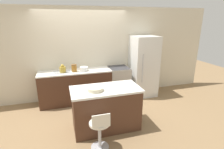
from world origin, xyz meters
name	(u,v)px	position (x,y,z in m)	size (l,w,h in m)	color
ground_plane	(89,105)	(0.00, 0.00, 0.00)	(14.00, 14.00, 0.00)	#8E704C
wall_back	(83,54)	(0.00, 0.64, 1.30)	(8.00, 0.06, 2.60)	beige
back_counter	(76,87)	(-0.29, 0.32, 0.45)	(1.94, 0.59, 0.92)	#4C2D1E
kitchen_island	(106,108)	(0.20, -1.14, 0.46)	(1.42, 0.72, 0.91)	#4C2D1E
oven_range	(119,82)	(0.98, 0.31, 0.46)	(0.58, 0.60, 0.92)	#B7B2A8
refrigerator	(143,66)	(1.74, 0.26, 0.90)	(0.73, 0.72, 1.80)	silver
stool_chair	(100,131)	(-0.08, -1.75, 0.38)	(0.36, 0.36, 0.77)	#B7B7BC
kettle	(63,69)	(-0.60, 0.27, 1.01)	(0.16, 0.16, 0.22)	#B29333
mixing_bowl	(84,69)	(-0.05, 0.27, 0.97)	(0.22, 0.22, 0.10)	white
canister_jar	(74,68)	(-0.30, 0.27, 1.01)	(0.15, 0.15, 0.18)	#9E6623
fruit_bowl	(95,89)	(-0.03, -1.20, 0.94)	(0.31, 0.31, 0.07)	beige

